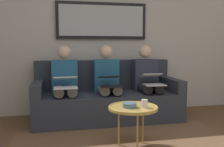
{
  "coord_description": "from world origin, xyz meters",
  "views": [
    {
      "loc": [
        0.74,
        1.77,
        1.13
      ],
      "look_at": [
        0.0,
        -1.7,
        0.75
      ],
      "focal_mm": 41.06,
      "sensor_mm": 36.0,
      "label": 1
    }
  ],
  "objects_px": {
    "couch": "(106,98)",
    "cup": "(145,104)",
    "person_right": "(65,81)",
    "person_left": "(147,79)",
    "coffee_table": "(133,108)",
    "person_middle": "(107,80)",
    "framed_mirror": "(102,21)",
    "laptop_white": "(65,82)",
    "laptop_black": "(110,81)",
    "bowl": "(130,105)",
    "laptop_silver": "(152,80)"
  },
  "relations": [
    {
      "from": "framed_mirror",
      "to": "couch",
      "type": "bearing_deg",
      "value": 90.0
    },
    {
      "from": "framed_mirror",
      "to": "person_middle",
      "type": "xyz_separation_m",
      "value": [
        0.0,
        0.46,
        -0.94
      ]
    },
    {
      "from": "laptop_black",
      "to": "coffee_table",
      "type": "bearing_deg",
      "value": 94.34
    },
    {
      "from": "cup",
      "to": "bowl",
      "type": "xyz_separation_m",
      "value": [
        0.16,
        -0.05,
        -0.02
      ]
    },
    {
      "from": "person_left",
      "to": "laptop_white",
      "type": "relative_size",
      "value": 3.11
    },
    {
      "from": "laptop_black",
      "to": "person_right",
      "type": "height_order",
      "value": "person_right"
    },
    {
      "from": "cup",
      "to": "person_left",
      "type": "relative_size",
      "value": 0.08
    },
    {
      "from": "coffee_table",
      "to": "laptop_white",
      "type": "bearing_deg",
      "value": -52.01
    },
    {
      "from": "couch",
      "to": "laptop_white",
      "type": "distance_m",
      "value": 0.78
    },
    {
      "from": "person_left",
      "to": "person_middle",
      "type": "distance_m",
      "value": 0.64
    },
    {
      "from": "person_middle",
      "to": "person_left",
      "type": "bearing_deg",
      "value": 180.0
    },
    {
      "from": "framed_mirror",
      "to": "laptop_black",
      "type": "xyz_separation_m",
      "value": [
        0.0,
        0.7,
        -0.92
      ]
    },
    {
      "from": "coffee_table",
      "to": "person_left",
      "type": "xyz_separation_m",
      "value": [
        -0.57,
        -1.15,
        0.16
      ]
    },
    {
      "from": "framed_mirror",
      "to": "laptop_black",
      "type": "relative_size",
      "value": 4.2
    },
    {
      "from": "person_left",
      "to": "person_middle",
      "type": "relative_size",
      "value": 1.0
    },
    {
      "from": "person_left",
      "to": "person_middle",
      "type": "xyz_separation_m",
      "value": [
        0.64,
        0.0,
        0.0
      ]
    },
    {
      "from": "cup",
      "to": "laptop_black",
      "type": "height_order",
      "value": "laptop_black"
    },
    {
      "from": "couch",
      "to": "cup",
      "type": "xyz_separation_m",
      "value": [
        -0.18,
        1.28,
        0.19
      ]
    },
    {
      "from": "person_middle",
      "to": "laptop_white",
      "type": "bearing_deg",
      "value": 20.66
    },
    {
      "from": "person_middle",
      "to": "couch",
      "type": "bearing_deg",
      "value": -90.0
    },
    {
      "from": "cup",
      "to": "laptop_silver",
      "type": "relative_size",
      "value": 0.23
    },
    {
      "from": "bowl",
      "to": "laptop_silver",
      "type": "xyz_separation_m",
      "value": [
        -0.62,
        -0.93,
        0.15
      ]
    },
    {
      "from": "person_middle",
      "to": "laptop_black",
      "type": "bearing_deg",
      "value": 90.0
    },
    {
      "from": "cup",
      "to": "laptop_silver",
      "type": "height_order",
      "value": "laptop_silver"
    },
    {
      "from": "couch",
      "to": "laptop_silver",
      "type": "xyz_separation_m",
      "value": [
        -0.64,
        0.3,
        0.32
      ]
    },
    {
      "from": "bowl",
      "to": "person_middle",
      "type": "relative_size",
      "value": 0.14
    },
    {
      "from": "cup",
      "to": "coffee_table",
      "type": "bearing_deg",
      "value": -29.76
    },
    {
      "from": "person_left",
      "to": "person_right",
      "type": "height_order",
      "value": "same"
    },
    {
      "from": "bowl",
      "to": "laptop_silver",
      "type": "bearing_deg",
      "value": -123.49
    },
    {
      "from": "framed_mirror",
      "to": "laptop_white",
      "type": "height_order",
      "value": "framed_mirror"
    },
    {
      "from": "person_left",
      "to": "person_right",
      "type": "bearing_deg",
      "value": 0.0
    },
    {
      "from": "framed_mirror",
      "to": "laptop_silver",
      "type": "distance_m",
      "value": 1.31
    },
    {
      "from": "laptop_silver",
      "to": "laptop_white",
      "type": "bearing_deg",
      "value": 0.41
    },
    {
      "from": "coffee_table",
      "to": "person_middle",
      "type": "xyz_separation_m",
      "value": [
        0.07,
        -1.15,
        0.16
      ]
    },
    {
      "from": "laptop_silver",
      "to": "person_middle",
      "type": "height_order",
      "value": "person_middle"
    },
    {
      "from": "laptop_silver",
      "to": "cup",
      "type": "bearing_deg",
      "value": 64.81
    },
    {
      "from": "framed_mirror",
      "to": "person_left",
      "type": "height_order",
      "value": "framed_mirror"
    },
    {
      "from": "couch",
      "to": "person_left",
      "type": "distance_m",
      "value": 0.71
    },
    {
      "from": "cup",
      "to": "person_right",
      "type": "relative_size",
      "value": 0.08
    },
    {
      "from": "couch",
      "to": "framed_mirror",
      "type": "bearing_deg",
      "value": -90.0
    },
    {
      "from": "couch",
      "to": "laptop_black",
      "type": "relative_size",
      "value": 6.11
    },
    {
      "from": "framed_mirror",
      "to": "person_right",
      "type": "xyz_separation_m",
      "value": [
        0.64,
        0.46,
        -0.94
      ]
    },
    {
      "from": "person_middle",
      "to": "laptop_silver",
      "type": "bearing_deg",
      "value": 160.05
    },
    {
      "from": "person_left",
      "to": "laptop_silver",
      "type": "distance_m",
      "value": 0.23
    },
    {
      "from": "laptop_silver",
      "to": "couch",
      "type": "bearing_deg",
      "value": -25.19
    },
    {
      "from": "couch",
      "to": "bowl",
      "type": "xyz_separation_m",
      "value": [
        -0.02,
        1.23,
        0.17
      ]
    },
    {
      "from": "laptop_silver",
      "to": "laptop_white",
      "type": "relative_size",
      "value": 1.06
    },
    {
      "from": "laptop_white",
      "to": "framed_mirror",
      "type": "bearing_deg",
      "value": -132.5
    },
    {
      "from": "coffee_table",
      "to": "laptop_white",
      "type": "distance_m",
      "value": 1.17
    },
    {
      "from": "person_middle",
      "to": "coffee_table",
      "type": "bearing_deg",
      "value": 93.42
    }
  ]
}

